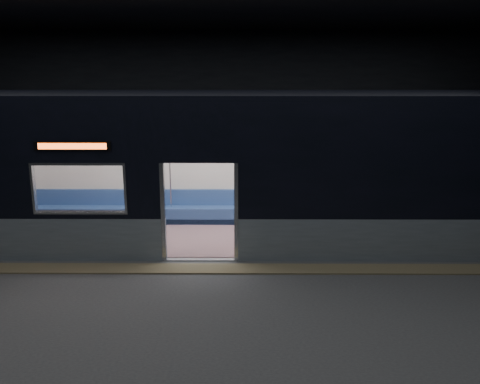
{
  "coord_description": "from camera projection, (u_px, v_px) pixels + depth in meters",
  "views": [
    {
      "loc": [
        0.88,
        -8.82,
        3.84
      ],
      "look_at": [
        0.81,
        2.3,
        1.15
      ],
      "focal_mm": 38.0,
      "sensor_mm": 36.0,
      "label": 1
    }
  ],
  "objects": [
    {
      "name": "passenger",
      "position": [
        364.0,
        195.0,
        12.72
      ],
      "size": [
        0.41,
        0.66,
        1.3
      ],
      "rotation": [
        0.0,
        0.0,
        -0.21
      ],
      "color": "black",
      "rests_on": "metro_car"
    },
    {
      "name": "station_envelope",
      "position": [
        192.0,
        80.0,
        8.62
      ],
      "size": [
        24.0,
        14.0,
        5.0
      ],
      "color": "black",
      "rests_on": "station_floor"
    },
    {
      "name": "tactile_strip",
      "position": [
        198.0,
        269.0,
        10.01
      ],
      "size": [
        22.8,
        0.5,
        0.03
      ],
      "primitive_type": "cube",
      "color": "#8C7F59",
      "rests_on": "station_floor"
    },
    {
      "name": "handbag",
      "position": [
        364.0,
        202.0,
        12.55
      ],
      "size": [
        0.27,
        0.25,
        0.12
      ],
      "primitive_type": "cube",
      "rotation": [
        0.0,
        0.0,
        0.23
      ],
      "color": "black",
      "rests_on": "passenger"
    },
    {
      "name": "station_floor",
      "position": [
        196.0,
        281.0,
        9.48
      ],
      "size": [
        24.0,
        14.0,
        0.01
      ],
      "primitive_type": "cube",
      "color": "#47494C",
      "rests_on": "ground"
    },
    {
      "name": "metro_car",
      "position": [
        204.0,
        160.0,
        11.52
      ],
      "size": [
        18.0,
        3.04,
        3.35
      ],
      "color": "#8692A0",
      "rests_on": "station_floor"
    },
    {
      "name": "transit_map",
      "position": [
        406.0,
        165.0,
        12.84
      ],
      "size": [
        1.06,
        0.03,
        0.69
      ],
      "primitive_type": "cube",
      "color": "white",
      "rests_on": "metro_car"
    }
  ]
}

